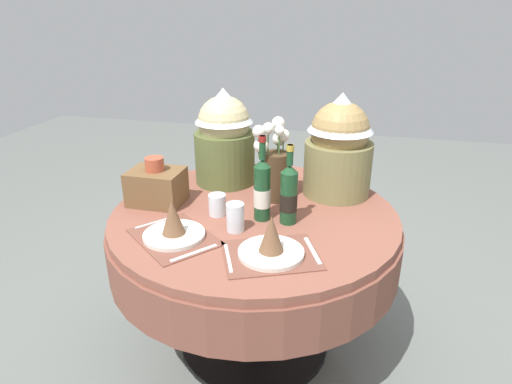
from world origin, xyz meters
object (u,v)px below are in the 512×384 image
(gift_tub_back_left, at_px, (224,134))
(dining_table, at_px, (254,241))
(woven_basket_side_left, at_px, (157,185))
(place_setting_left, at_px, (174,227))
(place_setting_right, at_px, (271,244))
(wine_bottle_right, at_px, (289,194))
(tumbler_near_left, at_px, (235,217))
(gift_tub_back_right, at_px, (339,142))
(wine_bottle_left, at_px, (262,189))
(tumbler_near_right, at_px, (217,205))
(flower_vase, at_px, (275,165))

(gift_tub_back_left, bearing_deg, dining_table, -53.63)
(woven_basket_side_left, bearing_deg, place_setting_left, -54.48)
(place_setting_right, height_order, wine_bottle_right, wine_bottle_right)
(dining_table, distance_m, tumbler_near_left, 0.28)
(place_setting_left, xyz_separation_m, gift_tub_back_right, (0.57, 0.59, 0.21))
(dining_table, height_order, wine_bottle_right, wine_bottle_right)
(place_setting_right, relative_size, wine_bottle_left, 1.15)
(tumbler_near_right, xyz_separation_m, gift_tub_back_left, (-0.08, 0.38, 0.20))
(dining_table, bearing_deg, gift_tub_back_right, 41.69)
(dining_table, distance_m, gift_tub_back_left, 0.56)
(wine_bottle_right, distance_m, tumbler_near_right, 0.32)
(place_setting_left, distance_m, tumbler_near_left, 0.24)
(tumbler_near_right, relative_size, gift_tub_back_right, 0.19)
(wine_bottle_right, relative_size, gift_tub_back_right, 0.70)
(flower_vase, xyz_separation_m, gift_tub_back_right, (0.27, 0.14, 0.09))
(gift_tub_back_right, bearing_deg, dining_table, -138.31)
(flower_vase, relative_size, wine_bottle_left, 1.05)
(place_setting_right, bearing_deg, tumbler_near_left, 139.20)
(wine_bottle_left, xyz_separation_m, gift_tub_back_right, (0.28, 0.35, 0.12))
(place_setting_right, distance_m, tumbler_near_right, 0.40)
(place_setting_right, relative_size, gift_tub_back_left, 0.88)
(place_setting_left, xyz_separation_m, gift_tub_back_left, (0.02, 0.61, 0.20))
(wine_bottle_left, distance_m, gift_tub_back_left, 0.48)
(dining_table, relative_size, gift_tub_back_right, 2.65)
(flower_vase, bearing_deg, woven_basket_side_left, -161.71)
(place_setting_left, relative_size, tumbler_near_left, 3.68)
(flower_vase, height_order, gift_tub_back_left, gift_tub_back_left)
(place_setting_left, height_order, wine_bottle_left, wine_bottle_left)
(gift_tub_back_left, height_order, gift_tub_back_right, gift_tub_back_right)
(flower_vase, bearing_deg, dining_table, -109.92)
(dining_table, relative_size, flower_vase, 3.34)
(wine_bottle_left, relative_size, tumbler_near_right, 3.92)
(tumbler_near_right, xyz_separation_m, woven_basket_side_left, (-0.30, 0.05, 0.04))
(place_setting_right, bearing_deg, gift_tub_back_right, 74.03)
(gift_tub_back_right, bearing_deg, wine_bottle_left, -128.60)
(gift_tub_back_left, bearing_deg, place_setting_right, -59.92)
(place_setting_right, bearing_deg, gift_tub_back_left, 120.08)
(flower_vase, xyz_separation_m, tumbler_near_right, (-0.20, -0.22, -0.12))
(flower_vase, distance_m, tumbler_near_right, 0.32)
(tumbler_near_right, bearing_deg, tumbler_near_left, -46.01)
(place_setting_right, distance_m, gift_tub_back_right, 0.69)
(dining_table, distance_m, flower_vase, 0.35)
(tumbler_near_right, bearing_deg, place_setting_left, -112.74)
(place_setting_right, relative_size, wine_bottle_right, 1.24)
(wine_bottle_right, xyz_separation_m, gift_tub_back_right, (0.17, 0.36, 0.13))
(dining_table, height_order, gift_tub_back_left, gift_tub_back_left)
(dining_table, distance_m, woven_basket_side_left, 0.51)
(wine_bottle_left, xyz_separation_m, woven_basket_side_left, (-0.50, 0.05, -0.05))
(place_setting_left, xyz_separation_m, place_setting_right, (0.39, -0.04, 0.00))
(woven_basket_side_left, bearing_deg, tumbler_near_right, -9.86)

